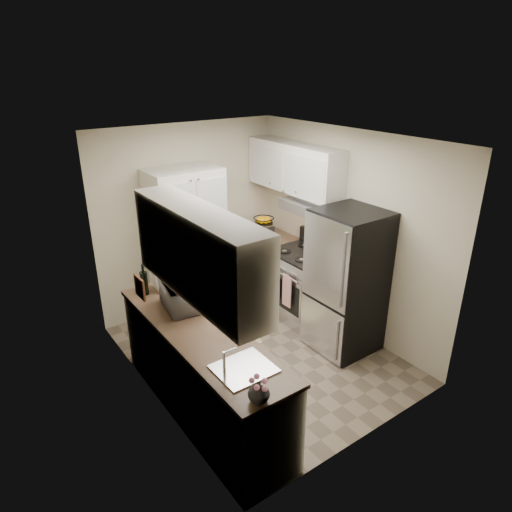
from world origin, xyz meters
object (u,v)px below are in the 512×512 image
(pantry_cabinet, at_px, (187,246))
(wine_bottle, at_px, (144,280))
(toaster_oven, at_px, (263,230))
(electric_range, at_px, (302,284))
(microwave, at_px, (182,295))
(refrigerator, at_px, (347,282))

(pantry_cabinet, xyz_separation_m, wine_bottle, (-0.92, -0.80, 0.08))
(pantry_cabinet, distance_m, toaster_oven, 1.14)
(electric_range, relative_size, toaster_oven, 3.43)
(wine_bottle, xyz_separation_m, toaster_oven, (2.05, 0.68, -0.06))
(pantry_cabinet, distance_m, microwave, 1.47)
(pantry_cabinet, distance_m, electric_range, 1.58)
(refrigerator, relative_size, toaster_oven, 5.15)
(electric_range, xyz_separation_m, wine_bottle, (-2.09, 0.13, 0.60))
(refrigerator, bearing_deg, toaster_oven, 90.36)
(toaster_oven, bearing_deg, electric_range, -62.16)
(refrigerator, bearing_deg, wine_bottle, 155.68)
(refrigerator, distance_m, microwave, 1.93)
(pantry_cabinet, relative_size, refrigerator, 1.18)
(microwave, bearing_deg, refrigerator, -94.80)
(refrigerator, bearing_deg, pantry_cabinet, 123.46)
(refrigerator, relative_size, microwave, 3.52)
(refrigerator, xyz_separation_m, wine_bottle, (-2.06, 0.93, 0.23))
(pantry_cabinet, bearing_deg, refrigerator, -56.54)
(electric_range, bearing_deg, wine_bottle, 176.45)
(pantry_cabinet, height_order, refrigerator, pantry_cabinet)
(electric_range, xyz_separation_m, microwave, (-1.90, -0.35, 0.58))
(microwave, xyz_separation_m, toaster_oven, (1.86, 1.16, -0.04))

